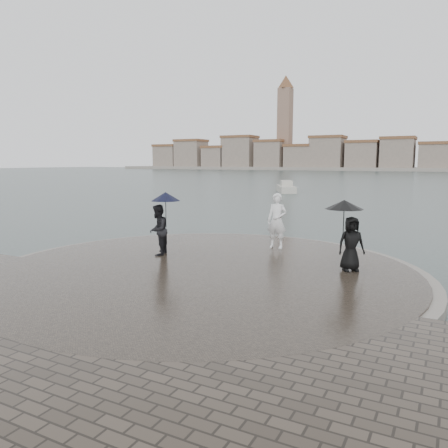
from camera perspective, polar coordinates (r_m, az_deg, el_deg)
The scene contains 7 objects.
ground at distance 9.92m, azimuth -13.29°, elevation -11.87°, with size 400.00×400.00×0.00m, color #2B3835.
kerb_ring at distance 12.59m, azimuth -2.77°, elevation -6.57°, with size 12.50×12.50×0.32m, color gray.
quay_tip at distance 12.58m, azimuth -2.77°, elevation -6.48°, with size 11.90×11.90×0.36m, color #2D261E.
statue at distance 15.24m, azimuth 6.93°, elevation 0.42°, with size 0.70×0.46×1.92m, color white.
visitor_left at distance 14.13m, azimuth -8.38°, elevation 0.26°, with size 1.15×1.05×2.04m.
visitor_right at distance 12.50m, azimuth 15.97°, elevation -0.73°, with size 1.22×1.07×1.95m.
far_skyline at distance 168.17m, azimuth 23.70°, elevation 8.26°, with size 260.00×20.00×37.00m.
Camera 1 is at (6.19, -6.99, 3.36)m, focal length 35.00 mm.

